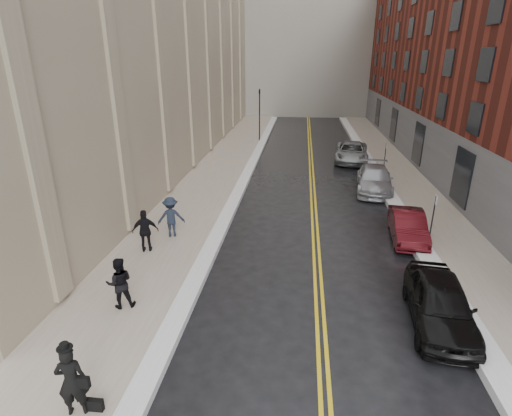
% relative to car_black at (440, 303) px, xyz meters
% --- Properties ---
extents(ground, '(160.00, 160.00, 0.00)m').
position_rel_car_black_xyz_m(ground, '(-6.27, -1.35, -0.78)').
color(ground, black).
rests_on(ground, ground).
extents(sidewalk_left, '(4.00, 64.00, 0.15)m').
position_rel_car_black_xyz_m(sidewalk_left, '(-10.77, 14.65, -0.70)').
color(sidewalk_left, gray).
rests_on(sidewalk_left, ground).
extents(sidewalk_right, '(3.00, 64.00, 0.15)m').
position_rel_car_black_xyz_m(sidewalk_right, '(2.73, 14.65, -0.70)').
color(sidewalk_right, gray).
rests_on(sidewalk_right, ground).
extents(lane_stripe_a, '(0.12, 64.00, 0.01)m').
position_rel_car_black_xyz_m(lane_stripe_a, '(-3.89, 14.65, -0.78)').
color(lane_stripe_a, gold).
rests_on(lane_stripe_a, ground).
extents(lane_stripe_b, '(0.12, 64.00, 0.01)m').
position_rel_car_black_xyz_m(lane_stripe_b, '(-3.65, 14.65, -0.78)').
color(lane_stripe_b, gold).
rests_on(lane_stripe_b, ground).
extents(snow_ridge_left, '(0.70, 60.80, 0.26)m').
position_rel_car_black_xyz_m(snow_ridge_left, '(-8.47, 14.65, -0.65)').
color(snow_ridge_left, white).
rests_on(snow_ridge_left, ground).
extents(snow_ridge_right, '(0.85, 60.80, 0.30)m').
position_rel_car_black_xyz_m(snow_ridge_right, '(0.88, 14.65, -0.63)').
color(snow_ridge_right, white).
rests_on(snow_ridge_right, ground).
extents(traffic_signal, '(0.18, 0.15, 5.20)m').
position_rel_car_black_xyz_m(traffic_signal, '(-8.87, 28.65, 2.31)').
color(traffic_signal, black).
rests_on(traffic_signal, ground).
extents(parking_sign_near, '(0.06, 0.35, 2.23)m').
position_rel_car_black_xyz_m(parking_sign_near, '(1.63, 6.65, 0.58)').
color(parking_sign_near, black).
rests_on(parking_sign_near, ground).
extents(parking_sign_far, '(0.06, 0.35, 2.23)m').
position_rel_car_black_xyz_m(parking_sign_far, '(1.63, 18.65, 0.58)').
color(parking_sign_far, black).
rests_on(parking_sign_far, ground).
extents(car_black, '(2.26, 4.72, 1.56)m').
position_rel_car_black_xyz_m(car_black, '(0.00, 0.00, 0.00)').
color(car_black, black).
rests_on(car_black, ground).
extents(car_maroon, '(1.78, 4.22, 1.36)m').
position_rel_car_black_xyz_m(car_maroon, '(0.53, 6.53, -0.10)').
color(car_maroon, '#430C11').
rests_on(car_maroon, ground).
extents(car_silver_near, '(2.75, 5.51, 1.54)m').
position_rel_car_black_xyz_m(car_silver_near, '(0.14, 13.86, -0.01)').
color(car_silver_near, '#A5A7AD').
rests_on(car_silver_near, ground).
extents(car_silver_far, '(3.19, 5.85, 1.56)m').
position_rel_car_black_xyz_m(car_silver_far, '(-0.49, 21.58, 0.00)').
color(car_silver_far, gray).
rests_on(car_silver_far, ground).
extents(pedestrian_main, '(0.80, 0.63, 1.91)m').
position_rel_car_black_xyz_m(pedestrian_main, '(-9.75, -4.76, 0.32)').
color(pedestrian_main, black).
rests_on(pedestrian_main, sidewalk_left).
extents(pedestrian_a, '(1.08, 0.98, 1.82)m').
position_rel_car_black_xyz_m(pedestrian_a, '(-10.53, -0.45, 0.28)').
color(pedestrian_a, black).
rests_on(pedestrian_a, sidewalk_left).
extents(pedestrian_b, '(1.41, 1.05, 1.95)m').
position_rel_car_black_xyz_m(pedestrian_b, '(-10.59, 5.32, 0.35)').
color(pedestrian_b, black).
rests_on(pedestrian_b, sidewalk_left).
extents(pedestrian_c, '(1.20, 0.75, 1.91)m').
position_rel_car_black_xyz_m(pedestrian_c, '(-11.21, 3.68, 0.33)').
color(pedestrian_c, black).
rests_on(pedestrian_c, sidewalk_left).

